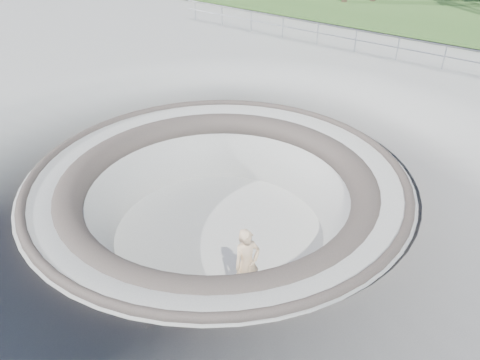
% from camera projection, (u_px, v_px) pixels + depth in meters
% --- Properties ---
extents(ground, '(180.00, 180.00, 0.00)m').
position_uv_depth(ground, '(218.00, 174.00, 12.67)').
color(ground, '#AEAEA8').
rests_on(ground, ground).
extents(skate_bowl, '(14.00, 14.00, 4.10)m').
position_uv_depth(skate_bowl, '(219.00, 228.00, 13.64)').
color(skate_bowl, '#AEAEA8').
rests_on(skate_bowl, ground).
extents(safety_railing, '(25.00, 0.06, 1.03)m').
position_uv_depth(safety_railing, '(398.00, 48.00, 20.28)').
color(safety_railing, '#989AA1').
rests_on(safety_railing, ground).
extents(skateboard, '(0.88, 0.29, 0.09)m').
position_uv_depth(skateboard, '(247.00, 292.00, 11.46)').
color(skateboard, brown).
rests_on(skateboard, ground).
extents(skater, '(0.66, 0.80, 1.87)m').
position_uv_depth(skater, '(247.00, 263.00, 10.96)').
color(skater, '#DAB58D').
rests_on(skater, skateboard).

